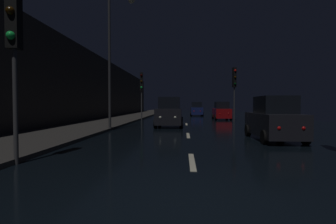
% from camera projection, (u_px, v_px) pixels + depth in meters
% --- Properties ---
extents(ground, '(26.30, 84.00, 0.02)m').
position_uv_depth(ground, '(186.00, 119.00, 28.65)').
color(ground, black).
extents(sidewalk_left, '(4.40, 84.00, 0.15)m').
position_uv_depth(sidewalk_left, '(125.00, 118.00, 29.07)').
color(sidewalk_left, '#33302D').
rests_on(sidewalk_left, ground).
extents(building_facade_left, '(0.80, 63.00, 6.79)m').
position_uv_depth(building_facade_left, '(91.00, 87.00, 25.64)').
color(building_facade_left, '#2D2B28').
rests_on(building_facade_left, ground).
extents(lane_centerline, '(0.16, 15.91, 0.01)m').
position_uv_depth(lane_centerline, '(188.00, 134.00, 13.79)').
color(lane_centerline, beige).
rests_on(lane_centerline, ground).
extents(traffic_light_far_right, '(0.38, 0.48, 5.19)m').
position_uv_depth(traffic_light_far_right, '(234.00, 82.00, 24.57)').
color(traffic_light_far_right, '#38383A').
rests_on(traffic_light_far_right, ground).
extents(traffic_light_near_left, '(0.35, 0.48, 4.99)m').
position_uv_depth(traffic_light_near_left, '(14.00, 28.00, 6.76)').
color(traffic_light_near_left, '#38383A').
rests_on(traffic_light_near_left, ground).
extents(traffic_light_far_left, '(0.34, 0.47, 4.99)m').
position_uv_depth(traffic_light_far_left, '(142.00, 85.00, 26.74)').
color(traffic_light_far_left, '#38383A').
rests_on(traffic_light_far_left, ground).
extents(streetlamp_overhead, '(1.70, 0.44, 8.29)m').
position_uv_depth(streetlamp_overhead, '(116.00, 44.00, 15.80)').
color(streetlamp_overhead, '#2D2D30').
rests_on(streetlamp_overhead, ground).
extents(car_approaching_headlights, '(1.98, 4.28, 2.16)m').
position_uv_depth(car_approaching_headlights, '(169.00, 113.00, 18.87)').
color(car_approaching_headlights, black).
rests_on(car_approaching_headlights, ground).
extents(car_distant_taillights, '(1.81, 3.92, 1.98)m').
position_uv_depth(car_distant_taillights, '(197.00, 109.00, 36.90)').
color(car_distant_taillights, '#141E51').
rests_on(car_distant_taillights, ground).
extents(car_parked_right_near, '(1.82, 3.95, 1.99)m').
position_uv_depth(car_parked_right_near, '(274.00, 120.00, 11.57)').
color(car_parked_right_near, black).
rests_on(car_parked_right_near, ground).
extents(car_parked_right_far, '(1.76, 3.81, 1.92)m').
position_uv_depth(car_parked_right_far, '(222.00, 111.00, 27.48)').
color(car_parked_right_far, maroon).
rests_on(car_parked_right_far, ground).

